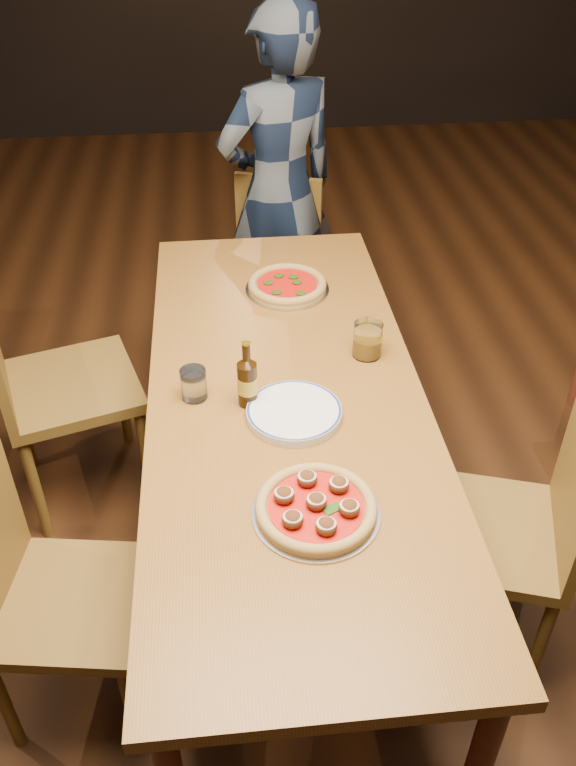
{
  "coord_description": "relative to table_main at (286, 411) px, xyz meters",
  "views": [
    {
      "loc": [
        -0.17,
        -1.7,
        2.09
      ],
      "look_at": [
        0.0,
        -0.05,
        0.82
      ],
      "focal_mm": 35.0,
      "sensor_mm": 36.0,
      "label": 1
    }
  ],
  "objects": [
    {
      "name": "ground",
      "position": [
        0.0,
        0.0,
        -0.68
      ],
      "size": [
        9.0,
        9.0,
        0.0
      ],
      "primitive_type": "plane",
      "color": "black"
    },
    {
      "name": "table_main",
      "position": [
        0.0,
        0.0,
        0.0
      ],
      "size": [
        0.8,
        2.0,
        0.75
      ],
      "color": "brown",
      "rests_on": "ground"
    },
    {
      "name": "chair_main_nw",
      "position": [
        -0.62,
        -0.43,
        -0.25
      ],
      "size": [
        0.45,
        0.45,
        0.85
      ],
      "primitive_type": null,
      "rotation": [
        0.0,
        0.0,
        1.42
      ],
      "color": "brown",
      "rests_on": "ground"
    },
    {
      "name": "chair_main_sw",
      "position": [
        -0.72,
        0.45,
        -0.19
      ],
      "size": [
        0.57,
        0.57,
        0.98
      ],
      "primitive_type": null,
      "rotation": [
        0.0,
        0.0,
        1.87
      ],
      "color": "brown",
      "rests_on": "ground"
    },
    {
      "name": "chair_main_e",
      "position": [
        0.55,
        -0.32,
        -0.22
      ],
      "size": [
        0.53,
        0.53,
        0.91
      ],
      "primitive_type": null,
      "rotation": [
        0.0,
        0.0,
        -1.88
      ],
      "color": "brown",
      "rests_on": "ground"
    },
    {
      "name": "chair_end",
      "position": [
        0.05,
        1.29,
        -0.25
      ],
      "size": [
        0.5,
        0.5,
        0.85
      ],
      "primitive_type": null,
      "rotation": [
        0.0,
        0.0,
        -0.32
      ],
      "color": "brown",
      "rests_on": "ground"
    },
    {
      "name": "pizza_meatball",
      "position": [
        0.02,
        -0.48,
        0.09
      ],
      "size": [
        0.31,
        0.31,
        0.06
      ],
      "rotation": [
        0.0,
        0.0,
        0.42
      ],
      "color": "#B7B7BF",
      "rests_on": "table_main"
    },
    {
      "name": "pizza_margherita",
      "position": [
        0.06,
        0.58,
        0.09
      ],
      "size": [
        0.3,
        0.3,
        0.04
      ],
      "rotation": [
        0.0,
        0.0,
        -0.07
      ],
      "color": "#B7B7BF",
      "rests_on": "table_main"
    },
    {
      "name": "plate_stack",
      "position": [
        0.01,
        -0.11,
        0.08
      ],
      "size": [
        0.27,
        0.27,
        0.03
      ],
      "primitive_type": "cylinder",
      "color": "white",
      "rests_on": "table_main"
    },
    {
      "name": "beer_bottle",
      "position": [
        -0.11,
        -0.04,
        0.15
      ],
      "size": [
        0.06,
        0.06,
        0.2
      ],
      "rotation": [
        0.0,
        0.0,
        0.15
      ],
      "color": "black",
      "rests_on": "table_main"
    },
    {
      "name": "water_glass",
      "position": [
        -0.26,
        0.0,
        0.12
      ],
      "size": [
        0.07,
        0.07,
        0.09
      ],
      "primitive_type": "cylinder",
      "color": "white",
      "rests_on": "table_main"
    },
    {
      "name": "amber_glass",
      "position": [
        0.27,
        0.16,
        0.13
      ],
      "size": [
        0.09,
        0.09,
        0.11
      ],
      "primitive_type": "cylinder",
      "color": "#8B610F",
      "rests_on": "table_main"
    },
    {
      "name": "diner",
      "position": [
        0.11,
        1.36,
        0.1
      ],
      "size": [
        0.67,
        0.57,
        1.57
      ],
      "primitive_type": "imported",
      "rotation": [
        0.0,
        0.0,
        3.56
      ],
      "color": "black",
      "rests_on": "ground"
    }
  ]
}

